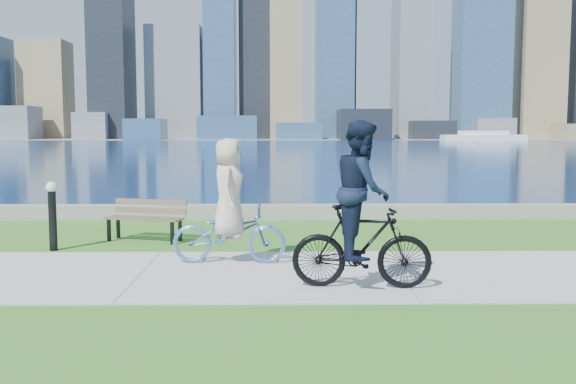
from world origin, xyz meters
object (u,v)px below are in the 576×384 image
park_bench (146,216)px  bollard_lamp (52,211)px  cyclist_man (362,218)px  cyclist_woman (229,217)px

park_bench → bollard_lamp: 1.85m
park_bench → cyclist_man: 5.57m
park_bench → cyclist_woman: bearing=-34.3°
park_bench → bollard_lamp: size_ratio=1.30×
cyclist_man → bollard_lamp: bearing=67.0°
park_bench → bollard_lamp: (-1.52, -1.03, 0.23)m
bollard_lamp → cyclist_man: 6.14m
cyclist_woman → bollard_lamp: bearing=71.4°
park_bench → cyclist_woman: (1.85, -2.26, 0.29)m
park_bench → cyclist_woman: cyclist_woman is taller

